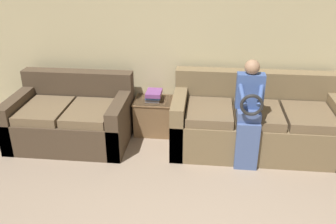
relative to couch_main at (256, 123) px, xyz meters
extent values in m
cube|color=#C6B789|center=(-0.59, 0.54, 0.94)|extent=(7.42, 0.06, 2.55)
cube|color=brown|center=(0.00, -0.04, -0.10)|extent=(2.07, 0.95, 0.46)
cube|color=brown|center=(0.00, 0.34, 0.35)|extent=(2.07, 0.20, 0.44)
cube|color=brown|center=(-0.96, -0.04, 0.01)|extent=(0.16, 0.95, 0.69)
cube|color=brown|center=(0.96, -0.04, 0.01)|extent=(0.16, 0.95, 0.69)
cube|color=brown|center=(-0.58, -0.14, 0.19)|extent=(0.55, 0.71, 0.11)
cube|color=brown|center=(0.00, -0.14, 0.19)|extent=(0.55, 0.71, 0.11)
cube|color=brown|center=(0.58, -0.14, 0.19)|extent=(0.55, 0.71, 0.11)
cube|color=#473828|center=(-2.36, -0.10, -0.13)|extent=(1.48, 0.98, 0.41)
cube|color=#473828|center=(-2.36, 0.29, 0.29)|extent=(1.48, 0.20, 0.43)
cube|color=#473828|center=(-3.02, -0.10, -0.02)|extent=(0.16, 0.98, 0.63)
cube|color=#473828|center=(-1.69, -0.10, -0.02)|extent=(0.16, 0.98, 0.63)
cube|color=brown|center=(-2.65, -0.20, 0.14)|extent=(0.55, 0.74, 0.11)
cube|color=brown|center=(-2.06, -0.20, 0.14)|extent=(0.55, 0.74, 0.11)
cube|color=#475B8E|center=(-0.15, -0.52, -0.04)|extent=(0.26, 0.10, 0.57)
cube|color=#475B8E|center=(-0.15, -0.38, 0.30)|extent=(0.26, 0.28, 0.11)
cube|color=#3D5693|center=(-0.15, -0.31, 0.55)|extent=(0.31, 0.14, 0.40)
sphere|color=#A37A5B|center=(-0.15, -0.31, 0.83)|extent=(0.17, 0.17, 0.17)
torus|color=black|center=(-0.15, -0.58, 0.49)|extent=(0.25, 0.04, 0.25)
cylinder|color=#3D5693|center=(-0.25, -0.44, 0.58)|extent=(0.11, 0.31, 0.22)
cylinder|color=#3D5693|center=(-0.05, -0.44, 0.58)|extent=(0.11, 0.31, 0.22)
cube|color=brown|center=(-1.33, 0.27, -0.09)|extent=(0.49, 0.42, 0.47)
cube|color=brown|center=(-1.33, 0.27, 0.13)|extent=(0.51, 0.44, 0.02)
cube|color=#4C4C56|center=(-1.33, 0.28, 0.16)|extent=(0.18, 0.24, 0.04)
cube|color=#33569E|center=(-1.33, 0.27, 0.20)|extent=(0.19, 0.23, 0.03)
cube|color=#7A4284|center=(-1.32, 0.27, 0.24)|extent=(0.20, 0.27, 0.05)
camera|label=1|loc=(-0.64, -4.29, 2.09)|focal=40.00mm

